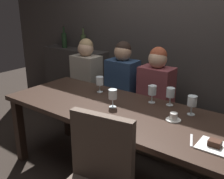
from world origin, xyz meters
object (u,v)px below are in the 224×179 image
Objects in this scene: wine_glass_far_right at (100,82)px; diner_redhead at (86,69)px; espresso_cup at (174,117)px; dining_table at (119,117)px; wine_glass_end_left at (113,95)px; banquette_bench at (154,130)px; diner_far_end at (156,82)px; wine_glass_far_left at (192,102)px; wine_bottle_pale_label at (83,42)px; diner_bearded at (122,75)px; wine_glass_near_right at (171,93)px; dessert_plate at (214,145)px; wine_glass_center_front at (152,91)px; fork_on_table at (191,140)px; wine_bottle_dark_red at (64,40)px.

diner_redhead is at bearing 142.36° from wine_glass_far_right.
diner_redhead reaches higher than espresso_cup.
wine_glass_end_left is at bearing -169.47° from dining_table.
banquette_bench is 3.41× the size of diner_far_end.
wine_glass_far_left is at bearing -39.00° from banquette_bench.
wine_bottle_pale_label is at bearing 165.21° from banquette_bench.
diner_bearded is 4.59× the size of wine_glass_end_left.
wine_glass_far_right is (-0.41, -0.47, 0.62)m from banquette_bench.
wine_glass_end_left is (-0.39, -0.35, -0.00)m from wine_glass_near_right.
wine_glass_near_right is 0.86× the size of dessert_plate.
diner_far_end reaches higher than wine_glass_near_right.
diner_far_end reaches higher than banquette_bench.
wine_glass_near_right is at bearing 45.74° from dining_table.
wine_glass_near_right is (0.33, 0.33, 0.20)m from dining_table.
wine_glass_far_right is 1.37× the size of espresso_cup.
diner_redhead reaches higher than wine_glass_far_left.
diner_far_end is 0.52m from wine_glass_near_right.
dining_table is 1.25m from diner_redhead.
wine_glass_near_right is 0.17m from wine_glass_center_front.
dining_table is 12.94× the size of fork_on_table.
diner_far_end reaches higher than espresso_cup.
wine_glass_near_right is at bearing 159.73° from wine_glass_far_left.
banquette_bench is at bearing -14.79° from wine_bottle_pale_label.
wine_bottle_dark_red is (-0.73, 0.33, 0.27)m from diner_redhead.
diner_redhead is 4.49× the size of wine_glass_end_left.
wine_glass_center_front reaches higher than fork_on_table.
wine_bottle_dark_red is (-1.74, 0.32, 0.28)m from diner_far_end.
wine_glass_end_left is 0.96× the size of fork_on_table.
wine_glass_near_right is 1.00× the size of wine_glass_far_left.
wine_glass_near_right is at bearing -23.10° from wine_bottle_pale_label.
dessert_plate is (0.86, -0.86, 0.53)m from banquette_bench.
wine_glass_center_front is (1.56, -0.77, -0.22)m from wine_bottle_pale_label.
wine_bottle_pale_label is at bearing 129.61° from fork_on_table.
dessert_plate is (1.27, -0.39, -0.10)m from wine_glass_far_right.
diner_redhead is 4.49× the size of wine_glass_far_left.
wine_glass_center_front reaches higher than banquette_bench.
wine_glass_end_left is at bearing -36.72° from diner_redhead.
wine_glass_far_right is 1.34m from dessert_plate.
diner_bearded is 0.87m from wine_glass_near_right.
wine_bottle_pale_label is at bearing 141.02° from wine_glass_end_left.
wine_glass_near_right is 1.00× the size of wine_glass_end_left.
wine_bottle_dark_red is at bearing 149.52° from dining_table.
wine_glass_end_left is at bearing -61.27° from diner_bearded.
diner_bearded is 0.75m from wine_glass_center_front.
wine_glass_near_right is 0.96× the size of fork_on_table.
wine_glass_end_left is (-0.06, -0.01, 0.20)m from dining_table.
diner_bearded is at bearing 145.96° from wine_glass_center_front.
wine_bottle_dark_red is (-1.76, 0.34, 0.84)m from banquette_bench.
banquette_bench is at bearing 85.07° from wine_glass_end_left.
fork_on_table is (2.48, -1.20, -0.33)m from wine_bottle_dark_red.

